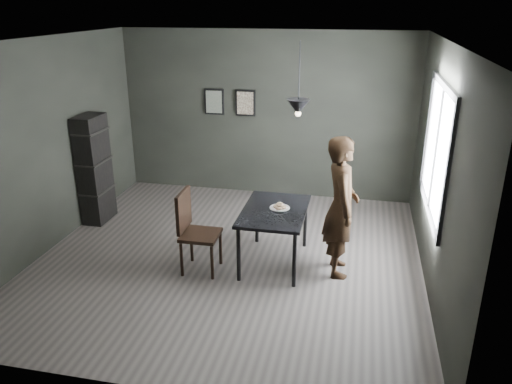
% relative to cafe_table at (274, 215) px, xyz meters
% --- Properties ---
extents(ground, '(5.00, 5.00, 0.00)m').
position_rel_cafe_table_xyz_m(ground, '(-0.60, 0.00, -0.67)').
color(ground, '#3D3834').
rests_on(ground, ground).
extents(back_wall, '(5.00, 0.10, 2.80)m').
position_rel_cafe_table_xyz_m(back_wall, '(-0.60, 2.50, 0.73)').
color(back_wall, black).
rests_on(back_wall, ground).
extents(ceiling, '(5.00, 5.00, 0.02)m').
position_rel_cafe_table_xyz_m(ceiling, '(-0.60, 0.00, 2.13)').
color(ceiling, silver).
rests_on(ceiling, ground).
extents(window_assembly, '(0.04, 1.96, 1.56)m').
position_rel_cafe_table_xyz_m(window_assembly, '(1.87, 0.20, 0.93)').
color(window_assembly, white).
rests_on(window_assembly, ground).
extents(cafe_table, '(0.80, 1.20, 0.75)m').
position_rel_cafe_table_xyz_m(cafe_table, '(0.00, 0.00, 0.00)').
color(cafe_table, black).
rests_on(cafe_table, ground).
extents(white_plate, '(0.23, 0.23, 0.01)m').
position_rel_cafe_table_xyz_m(white_plate, '(0.06, 0.04, 0.08)').
color(white_plate, white).
rests_on(white_plate, cafe_table).
extents(donut_pile, '(0.17, 0.17, 0.07)m').
position_rel_cafe_table_xyz_m(donut_pile, '(0.06, 0.04, 0.11)').
color(donut_pile, beige).
rests_on(donut_pile, white_plate).
extents(woman, '(0.52, 0.71, 1.77)m').
position_rel_cafe_table_xyz_m(woman, '(0.83, -0.06, 0.21)').
color(woman, black).
rests_on(woman, ground).
extents(wood_chair, '(0.46, 0.46, 1.06)m').
position_rel_cafe_table_xyz_m(wood_chair, '(-0.96, -0.39, -0.07)').
color(wood_chair, black).
rests_on(wood_chair, ground).
extents(shelf_unit, '(0.31, 0.55, 1.65)m').
position_rel_cafe_table_xyz_m(shelf_unit, '(-2.92, 0.79, 0.16)').
color(shelf_unit, black).
rests_on(shelf_unit, ground).
extents(pendant_lamp, '(0.28, 0.28, 0.86)m').
position_rel_cafe_table_xyz_m(pendant_lamp, '(0.25, 0.10, 1.38)').
color(pendant_lamp, black).
rests_on(pendant_lamp, ground).
extents(framed_print_left, '(0.34, 0.04, 0.44)m').
position_rel_cafe_table_xyz_m(framed_print_left, '(-1.50, 2.47, 0.93)').
color(framed_print_left, black).
rests_on(framed_print_left, ground).
extents(framed_print_right, '(0.34, 0.04, 0.44)m').
position_rel_cafe_table_xyz_m(framed_print_right, '(-0.95, 2.47, 0.93)').
color(framed_print_right, black).
rests_on(framed_print_right, ground).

